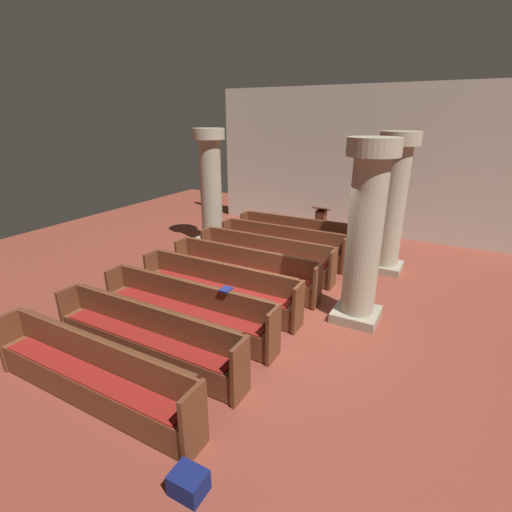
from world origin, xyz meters
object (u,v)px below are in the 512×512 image
Objects in this scene: pew_row_1 at (282,243)px; pew_row_7 at (91,372)px; pew_row_2 at (265,255)px; pew_row_6 at (146,335)px; pew_row_0 at (297,233)px; pillar_aisle_side at (392,202)px; pillar_far_side at (211,186)px; pillar_aisle_rear at (365,232)px; hymn_book at (226,289)px; kneeler_box_navy at (189,483)px; pew_row_4 at (219,286)px; pew_row_5 at (187,307)px; lectern at (320,227)px; pew_row_3 at (244,269)px.

pew_row_7 is (0.00, -6.00, 0.00)m from pew_row_1.
pew_row_6 is (0.00, -4.00, 0.00)m from pew_row_2.
pew_row_0 is 2.00m from pew_row_2.
pillar_aisle_side is at bearing -8.78° from pew_row_0.
pillar_aisle_rear is at bearing -26.42° from pillar_far_side.
hymn_book reaches higher than kneeler_box_navy.
pew_row_0 is 1.00× the size of pew_row_2.
pillar_aisle_side reaches higher than hymn_book.
pillar_aisle_rear is (2.53, 0.88, 1.25)m from pew_row_4.
pew_row_1 is at bearing -90.00° from pew_row_0.
lectern reaches higher than pew_row_5.
hymn_book is at bearing -52.64° from pillar_far_side.
pew_row_4 is at bearing -93.90° from lectern.
pew_row_0 is at bearing 90.00° from pew_row_6.
pillar_far_side reaches higher than pew_row_1.
hymn_book is at bearing -79.47° from pew_row_1.
lectern reaches higher than pew_row_7.
pew_row_5 is at bearing -143.44° from pillar_aisle_rear.
pillar_aisle_side is 15.61× the size of hymn_book.
pew_row_1 is at bearing 106.63° from kneeler_box_navy.
pillar_far_side is (-2.48, 2.37, 1.25)m from pew_row_3.
pew_row_1 is at bearing 90.00° from pew_row_6.
pillar_aisle_side is 3.05× the size of lectern.
pew_row_7 is 1.05× the size of pillar_aisle_rear.
lectern reaches higher than pew_row_2.
pew_row_2 is 1.05× the size of pillar_aisle_side.
lectern reaches higher than kneeler_box_navy.
pew_row_3 is at bearing -90.00° from pew_row_2.
hymn_book is at bearing -81.62° from pew_row_0.
pew_row_4 and pew_row_5 have the same top height.
pew_row_7 reaches higher than kneeler_box_navy.
pew_row_0 is 1.00× the size of pew_row_4.
pew_row_0 is 1.05× the size of pillar_aisle_side.
pew_row_4 is at bearing -53.62° from pillar_far_side.
pillar_far_side is at bearing 127.36° from hymn_book.
pew_row_7 is 1.05× the size of pillar_aisle_side.
pew_row_0 is at bearing 90.00° from pew_row_7.
hymn_book is (0.71, 2.19, 0.43)m from pew_row_7.
pillar_aisle_side is 9.31× the size of kneeler_box_navy.
pew_row_4 is 2.95m from pillar_aisle_rear.
pew_row_2 is 3.09m from pillar_far_side.
pew_row_2 is at bearing 156.06° from pillar_aisle_rear.
pew_row_4 is 2.00m from pew_row_6.
pew_row_4 and pew_row_6 have the same top height.
pew_row_7 is at bearing -110.95° from pillar_aisle_side.
pew_row_6 is at bearing 90.00° from pew_row_7.
lectern is at bearing 146.89° from pillar_aisle_side.
pew_row_1 is at bearing 90.00° from pew_row_4.
pillar_far_side reaches higher than pew_row_6.
pew_row_1 is 3.20× the size of lectern.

